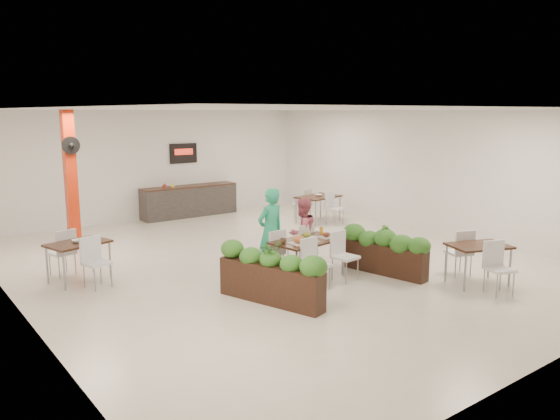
# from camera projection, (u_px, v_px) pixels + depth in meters

# --- Properties ---
(ground) EXTENTS (12.00, 12.00, 0.00)m
(ground) POSITION_uv_depth(u_px,v_px,m) (273.00, 261.00, 11.67)
(ground) COLOR beige
(ground) RESTS_ON ground
(room_shell) EXTENTS (10.10, 12.10, 3.22)m
(room_shell) POSITION_uv_depth(u_px,v_px,m) (273.00, 168.00, 11.31)
(room_shell) COLOR white
(room_shell) RESTS_ON ground
(red_column) EXTENTS (0.40, 0.41, 3.20)m
(red_column) POSITION_uv_depth(u_px,v_px,m) (71.00, 178.00, 12.58)
(red_column) COLOR red
(red_column) RESTS_ON ground
(service_counter) EXTENTS (3.00, 0.64, 2.20)m
(service_counter) POSITION_uv_depth(u_px,v_px,m) (189.00, 200.00, 16.62)
(service_counter) COLOR #282624
(service_counter) RESTS_ON ground
(main_table) EXTENTS (1.48, 1.75, 0.92)m
(main_table) POSITION_uv_depth(u_px,v_px,m) (307.00, 246.00, 10.38)
(main_table) COLOR black
(main_table) RESTS_ON ground
(diner_man) EXTENTS (0.66, 0.48, 1.71)m
(diner_man) POSITION_uv_depth(u_px,v_px,m) (271.00, 231.00, 10.62)
(diner_man) COLOR #29B380
(diner_man) RESTS_ON ground
(diner_woman) EXTENTS (0.75, 0.62, 1.43)m
(diner_woman) POSITION_uv_depth(u_px,v_px,m) (302.00, 233.00, 11.12)
(diner_woman) COLOR #D86076
(diner_woman) RESTS_ON ground
(planter_left) EXTENTS (0.89, 2.00, 1.09)m
(planter_left) POSITION_uv_depth(u_px,v_px,m) (271.00, 272.00, 9.04)
(planter_left) COLOR black
(planter_left) RESTS_ON ground
(planter_right) EXTENTS (0.66, 1.85, 0.98)m
(planter_right) POSITION_uv_depth(u_px,v_px,m) (385.00, 249.00, 10.67)
(planter_right) COLOR black
(planter_right) RESTS_ON ground
(side_table_a) EXTENTS (1.20, 1.67, 0.92)m
(side_table_a) POSITION_uv_depth(u_px,v_px,m) (78.00, 249.00, 10.19)
(side_table_a) COLOR black
(side_table_a) RESTS_ON ground
(side_table_b) EXTENTS (1.38, 1.67, 0.92)m
(side_table_b) POSITION_uv_depth(u_px,v_px,m) (318.00, 200.00, 15.77)
(side_table_b) COLOR black
(side_table_b) RESTS_ON ground
(side_table_c) EXTENTS (1.24, 1.66, 0.92)m
(side_table_c) POSITION_uv_depth(u_px,v_px,m) (478.00, 252.00, 10.01)
(side_table_c) COLOR black
(side_table_c) RESTS_ON ground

